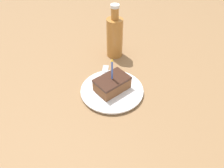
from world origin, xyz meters
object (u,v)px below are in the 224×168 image
bottle (115,36)px  fork (104,76)px  plate (112,90)px  cake_slice (112,84)px

bottle → fork: bearing=125.9°
plate → fork: 0.08m
bottle → plate: bearing=137.4°
fork → cake_slice: bearing=165.2°
fork → bottle: 0.20m
cake_slice → plate: bearing=125.8°
plate → cake_slice: bearing=-54.2°
cake_slice → bottle: size_ratio=0.58×
plate → cake_slice: cake_slice is taller
cake_slice → bottle: bottle is taller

